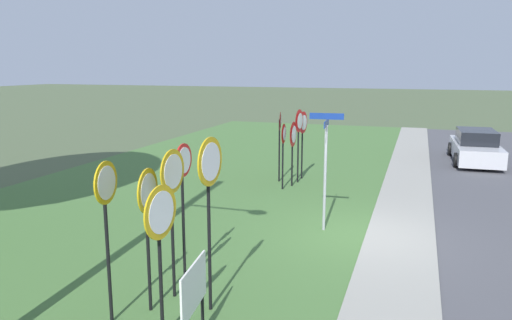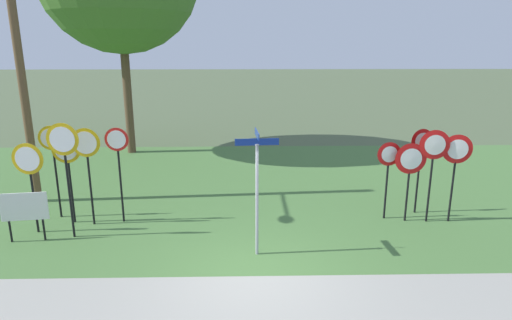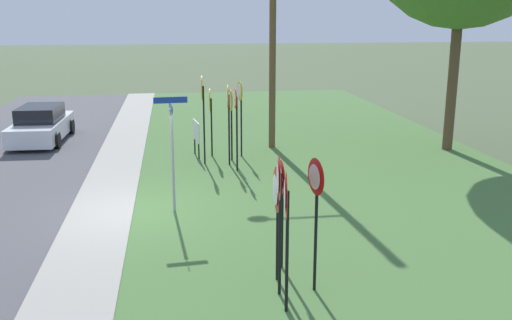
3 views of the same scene
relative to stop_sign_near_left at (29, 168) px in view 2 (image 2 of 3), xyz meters
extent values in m
plane|color=#4C5B3D|center=(5.53, -2.35, -1.76)|extent=(160.00, 160.00, 0.00)
cube|color=#99968C|center=(5.53, -3.15, -1.73)|extent=(44.00, 1.60, 0.06)
cube|color=#477038|center=(5.53, 3.65, -1.74)|extent=(44.00, 12.00, 0.04)
cylinder|color=black|center=(0.00, 0.03, -0.71)|extent=(0.06, 0.06, 2.03)
cylinder|color=gold|center=(0.00, -0.01, 0.24)|extent=(0.79, 0.08, 0.79)
cylinder|color=white|center=(0.00, -0.03, 0.24)|extent=(0.62, 0.05, 0.62)
cylinder|color=black|center=(0.70, 0.66, -0.67)|extent=(0.06, 0.06, 2.11)
cylinder|color=gold|center=(0.70, 0.62, 0.33)|extent=(0.73, 0.11, 0.73)
cylinder|color=white|center=(0.70, 0.60, 0.33)|extent=(0.57, 0.07, 0.57)
cylinder|color=black|center=(2.02, 0.69, -0.55)|extent=(0.06, 0.06, 2.35)
cylinder|color=red|center=(2.02, 0.65, 0.58)|extent=(0.62, 0.03, 0.62)
cylinder|color=white|center=(2.02, 0.63, 0.58)|extent=(0.48, 0.01, 0.48)
cylinder|color=black|center=(1.04, -0.28, -0.43)|extent=(0.06, 0.06, 2.58)
cylinder|color=gold|center=(1.04, -0.32, 0.80)|extent=(0.78, 0.08, 0.78)
cylinder|color=white|center=(1.04, -0.34, 0.80)|extent=(0.61, 0.05, 0.61)
cylinder|color=black|center=(1.27, 0.51, -0.56)|extent=(0.06, 0.06, 2.32)
cylinder|color=gold|center=(1.27, 0.47, 0.54)|extent=(0.76, 0.05, 0.76)
cylinder|color=white|center=(1.27, 0.46, 0.54)|extent=(0.59, 0.03, 0.59)
cylinder|color=black|center=(0.17, 1.05, -0.56)|extent=(0.06, 0.06, 2.33)
cylinder|color=gold|center=(0.17, 1.01, 0.56)|extent=(0.66, 0.10, 0.66)
cylinder|color=white|center=(0.17, 0.99, 0.56)|extent=(0.52, 0.07, 0.52)
cylinder|color=black|center=(10.94, 0.50, -0.67)|extent=(0.06, 0.06, 2.12)
cone|color=red|center=(10.94, 0.46, 0.31)|extent=(0.78, 0.15, 0.78)
cone|color=white|center=(10.94, 0.44, 0.31)|extent=(0.53, 0.09, 0.53)
cylinder|color=black|center=(10.33, 0.50, -0.60)|extent=(0.06, 0.06, 2.24)
cone|color=red|center=(10.33, 0.46, 0.44)|extent=(0.79, 0.12, 0.79)
cone|color=silver|center=(10.33, 0.44, 0.44)|extent=(0.53, 0.07, 0.54)
cylinder|color=black|center=(10.26, 1.15, -0.63)|extent=(0.06, 0.06, 2.20)
cone|color=red|center=(10.26, 1.11, 0.41)|extent=(0.65, 0.16, 0.65)
cone|color=white|center=(10.26, 1.09, 0.41)|extent=(0.44, 0.10, 0.45)
cylinder|color=black|center=(9.24, 0.74, -0.76)|extent=(0.06, 0.06, 1.92)
cone|color=red|center=(9.24, 0.70, 0.13)|extent=(0.65, 0.06, 0.65)
cone|color=white|center=(9.24, 0.68, 0.13)|extent=(0.44, 0.03, 0.44)
cylinder|color=black|center=(9.76, 0.56, -0.80)|extent=(0.06, 0.06, 1.85)
cone|color=red|center=(9.76, 0.52, 0.05)|extent=(0.84, 0.05, 0.84)
cone|color=white|center=(9.76, 0.50, 0.05)|extent=(0.57, 0.03, 0.57)
cylinder|color=#9EA0A8|center=(5.63, -1.32, -0.43)|extent=(0.07, 0.07, 2.58)
cylinder|color=#9EA0A8|center=(5.63, -1.32, 0.88)|extent=(0.09, 0.09, 0.03)
cube|color=navy|center=(5.63, -1.32, 0.94)|extent=(0.96, 0.09, 0.15)
cube|color=navy|center=(5.63, -1.32, 1.11)|extent=(0.08, 0.82, 0.15)
cylinder|color=brown|center=(-1.06, 2.34, 2.97)|extent=(0.24, 0.24, 9.38)
cylinder|color=black|center=(-0.38, -0.55, -1.45)|extent=(0.05, 0.05, 0.55)
cylinder|color=black|center=(0.39, -0.44, -1.45)|extent=(0.05, 0.05, 0.55)
cube|color=white|center=(0.01, -0.50, -0.82)|extent=(1.09, 0.18, 0.70)
cylinder|color=brown|center=(0.23, 8.64, 1.26)|extent=(0.36, 0.36, 5.96)
camera|label=1|loc=(-5.84, -3.40, 2.28)|focal=34.12mm
camera|label=2|loc=(5.40, -10.43, 2.96)|focal=30.34mm
camera|label=3|loc=(19.47, -1.26, 3.15)|focal=40.23mm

